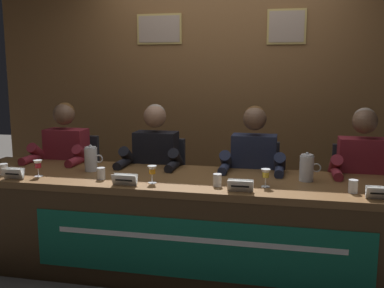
{
  "coord_description": "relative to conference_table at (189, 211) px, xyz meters",
  "views": [
    {
      "loc": [
        0.67,
        -3.11,
        1.52
      ],
      "look_at": [
        0.0,
        0.0,
        0.98
      ],
      "focal_mm": 41.49,
      "sensor_mm": 36.0,
      "label": 1
    }
  ],
  "objects": [
    {
      "name": "conference_table",
      "position": [
        0.0,
        0.0,
        0.0
      ],
      "size": [
        3.64,
        0.81,
        0.73
      ],
      "color": "brown",
      "rests_on": "ground_plane"
    },
    {
      "name": "nameplate_center_right",
      "position": [
        0.39,
        -0.2,
        0.26
      ],
      "size": [
        0.17,
        0.06,
        0.08
      ],
      "color": "white",
      "rests_on": "conference_table"
    },
    {
      "name": "water_cup_center_right",
      "position": [
        0.22,
        -0.09,
        0.26
      ],
      "size": [
        0.06,
        0.06,
        0.08
      ],
      "color": "silver",
      "rests_on": "conference_table"
    },
    {
      "name": "juice_glass_far_left",
      "position": [
        -1.12,
        -0.1,
        0.31
      ],
      "size": [
        0.06,
        0.06,
        0.12
      ],
      "color": "white",
      "rests_on": "conference_table"
    },
    {
      "name": "wall_back_panelled",
      "position": [
        -0.0,
        1.54,
        0.8
      ],
      "size": [
        4.84,
        0.14,
        2.6
      ],
      "color": "brown",
      "rests_on": "ground_plane"
    },
    {
      "name": "ground_plane",
      "position": [
        -0.0,
        0.11,
        -0.51
      ],
      "size": [
        12.0,
        12.0,
        0.0
      ],
      "primitive_type": "plane",
      "color": "#4C4742"
    },
    {
      "name": "chair_center_right",
      "position": [
        0.41,
        0.7,
        -0.07
      ],
      "size": [
        0.44,
        0.44,
        0.9
      ],
      "color": "black",
      "rests_on": "ground_plane"
    },
    {
      "name": "panelist_center_right",
      "position": [
        0.41,
        0.5,
        0.21
      ],
      "size": [
        0.51,
        0.48,
        1.23
      ],
      "color": "black",
      "rests_on": "ground_plane"
    },
    {
      "name": "chair_center_left",
      "position": [
        -0.42,
        0.7,
        -0.07
      ],
      "size": [
        0.44,
        0.44,
        0.9
      ],
      "color": "black",
      "rests_on": "ground_plane"
    },
    {
      "name": "water_pitcher_left_side",
      "position": [
        -0.82,
        0.16,
        0.32
      ],
      "size": [
        0.15,
        0.1,
        0.21
      ],
      "color": "silver",
      "rests_on": "conference_table"
    },
    {
      "name": "chair_far_left",
      "position": [
        -1.25,
        0.7,
        -0.07
      ],
      "size": [
        0.44,
        0.44,
        0.9
      ],
      "color": "black",
      "rests_on": "ground_plane"
    },
    {
      "name": "chair_far_right",
      "position": [
        1.25,
        0.7,
        -0.07
      ],
      "size": [
        0.44,
        0.44,
        0.9
      ],
      "color": "black",
      "rests_on": "ground_plane"
    },
    {
      "name": "juice_glass_center_right",
      "position": [
        0.54,
        -0.04,
        0.31
      ],
      "size": [
        0.06,
        0.06,
        0.12
      ],
      "color": "white",
      "rests_on": "conference_table"
    },
    {
      "name": "water_cup_far_left",
      "position": [
        -1.41,
        -0.1,
        0.26
      ],
      "size": [
        0.06,
        0.06,
        0.08
      ],
      "color": "silver",
      "rests_on": "conference_table"
    },
    {
      "name": "panelist_far_right",
      "position": [
        1.25,
        0.5,
        0.21
      ],
      "size": [
        0.51,
        0.48,
        1.23
      ],
      "color": "black",
      "rests_on": "ground_plane"
    },
    {
      "name": "nameplate_far_left",
      "position": [
        -1.26,
        -0.2,
        0.26
      ],
      "size": [
        0.15,
        0.06,
        0.08
      ],
      "color": "white",
      "rests_on": "conference_table"
    },
    {
      "name": "panelist_center_left",
      "position": [
        -0.42,
        0.5,
        0.21
      ],
      "size": [
        0.51,
        0.48,
        1.23
      ],
      "color": "black",
      "rests_on": "ground_plane"
    },
    {
      "name": "nameplate_center_left",
      "position": [
        -0.41,
        -0.21,
        0.26
      ],
      "size": [
        0.17,
        0.06,
        0.08
      ],
      "color": "white",
      "rests_on": "conference_table"
    },
    {
      "name": "panelist_far_left",
      "position": [
        -1.25,
        0.5,
        0.21
      ],
      "size": [
        0.51,
        0.48,
        1.23
      ],
      "color": "black",
      "rests_on": "ground_plane"
    },
    {
      "name": "water_cup_far_right",
      "position": [
        1.1,
        -0.07,
        0.26
      ],
      "size": [
        0.06,
        0.06,
        0.08
      ],
      "color": "silver",
      "rests_on": "conference_table"
    },
    {
      "name": "water_cup_center_left",
      "position": [
        -0.64,
        -0.08,
        0.26
      ],
      "size": [
        0.06,
        0.06,
        0.08
      ],
      "color": "silver",
      "rests_on": "conference_table"
    },
    {
      "name": "water_pitcher_right_side",
      "position": [
        0.82,
        0.19,
        0.32
      ],
      "size": [
        0.15,
        0.1,
        0.21
      ],
      "color": "silver",
      "rests_on": "conference_table"
    },
    {
      "name": "juice_glass_center_left",
      "position": [
        -0.24,
        -0.11,
        0.31
      ],
      "size": [
        0.06,
        0.06,
        0.12
      ],
      "color": "white",
      "rests_on": "conference_table"
    },
    {
      "name": "nameplate_far_right",
      "position": [
        1.23,
        -0.19,
        0.26
      ],
      "size": [
        0.15,
        0.06,
        0.08
      ],
      "color": "white",
      "rests_on": "conference_table"
    }
  ]
}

